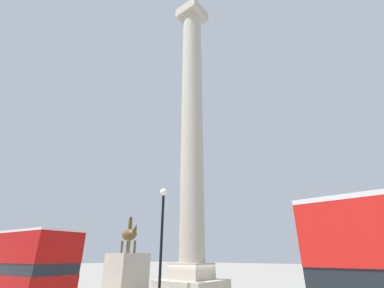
{
  "coord_description": "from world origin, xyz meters",
  "views": [
    {
      "loc": [
        9.94,
        -13.12,
        2.98
      ],
      "look_at": [
        0.0,
        0.0,
        10.16
      ],
      "focal_mm": 24.0,
      "sensor_mm": 36.0,
      "label": 1
    }
  ],
  "objects_px": {
    "equestrian_statue": "(126,269)",
    "street_lamp": "(161,245)",
    "monument_column": "(192,160)",
    "bus_a": "(7,267)"
  },
  "relations": [
    {
      "from": "equestrian_statue",
      "to": "street_lamp",
      "type": "xyz_separation_m",
      "value": [
        10.7,
        -6.79,
        1.57
      ]
    },
    {
      "from": "monument_column",
      "to": "street_lamp",
      "type": "bearing_deg",
      "value": -85.89
    },
    {
      "from": "street_lamp",
      "to": "monument_column",
      "type": "bearing_deg",
      "value": 94.11
    },
    {
      "from": "monument_column",
      "to": "equestrian_statue",
      "type": "height_order",
      "value": "monument_column"
    },
    {
      "from": "bus_a",
      "to": "equestrian_statue",
      "type": "relative_size",
      "value": 1.62
    },
    {
      "from": "bus_a",
      "to": "equestrian_statue",
      "type": "xyz_separation_m",
      "value": [
        -1.51,
        10.24,
        -0.47
      ]
    },
    {
      "from": "street_lamp",
      "to": "bus_a",
      "type": "bearing_deg",
      "value": -159.46
    },
    {
      "from": "bus_a",
      "to": "street_lamp",
      "type": "bearing_deg",
      "value": 16.11
    },
    {
      "from": "bus_a",
      "to": "equestrian_statue",
      "type": "distance_m",
      "value": 10.36
    },
    {
      "from": "bus_a",
      "to": "equestrian_statue",
      "type": "height_order",
      "value": "equestrian_statue"
    }
  ]
}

